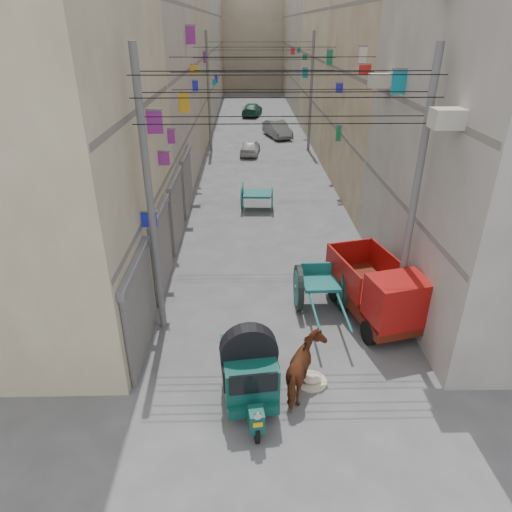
{
  "coord_description": "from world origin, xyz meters",
  "views": [
    {
      "loc": [
        -0.98,
        -5.7,
        8.33
      ],
      "look_at": [
        -0.72,
        6.5,
        2.13
      ],
      "focal_mm": 32.0,
      "sensor_mm": 36.0,
      "label": 1
    }
  ],
  "objects_px": {
    "feed_sack": "(311,378)",
    "distant_car_green": "(252,109)",
    "second_cart": "(257,195)",
    "distant_car_grey": "(277,129)",
    "tonga_cart": "(320,287)",
    "distant_car_white": "(250,147)",
    "mini_truck": "(380,297)",
    "horse": "(305,370)",
    "auto_rickshaw": "(249,369)"
  },
  "relations": [
    {
      "from": "second_cart",
      "to": "tonga_cart",
      "type": "bearing_deg",
      "value": -75.55
    },
    {
      "from": "feed_sack",
      "to": "distant_car_grey",
      "type": "distance_m",
      "value": 29.1
    },
    {
      "from": "tonga_cart",
      "to": "second_cart",
      "type": "xyz_separation_m",
      "value": [
        -1.83,
        8.98,
        -0.04
      ]
    },
    {
      "from": "mini_truck",
      "to": "distant_car_grey",
      "type": "relative_size",
      "value": 1.01
    },
    {
      "from": "second_cart",
      "to": "distant_car_green",
      "type": "distance_m",
      "value": 26.72
    },
    {
      "from": "second_cart",
      "to": "distant_car_grey",
      "type": "xyz_separation_m",
      "value": [
        2.04,
        16.59,
        -0.09
      ]
    },
    {
      "from": "distant_car_white",
      "to": "distant_car_grey",
      "type": "xyz_separation_m",
      "value": [
        2.29,
        5.6,
        0.11
      ]
    },
    {
      "from": "auto_rickshaw",
      "to": "second_cart",
      "type": "height_order",
      "value": "auto_rickshaw"
    },
    {
      "from": "distant_car_white",
      "to": "distant_car_grey",
      "type": "relative_size",
      "value": 0.8
    },
    {
      "from": "feed_sack",
      "to": "horse",
      "type": "xyz_separation_m",
      "value": [
        -0.24,
        -0.41,
        0.62
      ]
    },
    {
      "from": "horse",
      "to": "distant_car_green",
      "type": "relative_size",
      "value": 0.43
    },
    {
      "from": "mini_truck",
      "to": "distant_car_white",
      "type": "distance_m",
      "value": 21.3
    },
    {
      "from": "tonga_cart",
      "to": "feed_sack",
      "type": "height_order",
      "value": "tonga_cart"
    },
    {
      "from": "auto_rickshaw",
      "to": "distant_car_green",
      "type": "distance_m",
      "value": 39.85
    },
    {
      "from": "horse",
      "to": "distant_car_white",
      "type": "distance_m",
      "value": 23.92
    },
    {
      "from": "feed_sack",
      "to": "distant_car_grey",
      "type": "relative_size",
      "value": 0.13
    },
    {
      "from": "distant_car_grey",
      "to": "auto_rickshaw",
      "type": "bearing_deg",
      "value": -111.44
    },
    {
      "from": "horse",
      "to": "auto_rickshaw",
      "type": "bearing_deg",
      "value": 26.65
    },
    {
      "from": "tonga_cart",
      "to": "second_cart",
      "type": "distance_m",
      "value": 9.17
    },
    {
      "from": "mini_truck",
      "to": "second_cart",
      "type": "bearing_deg",
      "value": 95.14
    },
    {
      "from": "feed_sack",
      "to": "auto_rickshaw",
      "type": "bearing_deg",
      "value": -158.59
    },
    {
      "from": "second_cart",
      "to": "distant_car_green",
      "type": "relative_size",
      "value": 0.4
    },
    {
      "from": "distant_car_grey",
      "to": "tonga_cart",
      "type": "bearing_deg",
      "value": -107.04
    },
    {
      "from": "distant_car_white",
      "to": "distant_car_green",
      "type": "distance_m",
      "value": 15.73
    },
    {
      "from": "tonga_cart",
      "to": "mini_truck",
      "type": "distance_m",
      "value": 1.95
    },
    {
      "from": "auto_rickshaw",
      "to": "tonga_cart",
      "type": "height_order",
      "value": "auto_rickshaw"
    },
    {
      "from": "distant_car_white",
      "to": "distant_car_grey",
      "type": "bearing_deg",
      "value": -105.74
    },
    {
      "from": "distant_car_white",
      "to": "distant_car_green",
      "type": "xyz_separation_m",
      "value": [
        0.34,
        15.73,
        0.06
      ]
    },
    {
      "from": "second_cart",
      "to": "horse",
      "type": "xyz_separation_m",
      "value": [
        0.89,
        -12.9,
        0.01
      ]
    },
    {
      "from": "tonga_cart",
      "to": "second_cart",
      "type": "height_order",
      "value": "tonga_cart"
    },
    {
      "from": "auto_rickshaw",
      "to": "tonga_cart",
      "type": "xyz_separation_m",
      "value": [
        2.32,
        4.14,
        -0.21
      ]
    },
    {
      "from": "tonga_cart",
      "to": "distant_car_grey",
      "type": "relative_size",
      "value": 0.85
    },
    {
      "from": "mini_truck",
      "to": "distant_car_green",
      "type": "bearing_deg",
      "value": 81.09
    },
    {
      "from": "auto_rickshaw",
      "to": "horse",
      "type": "distance_m",
      "value": 1.42
    },
    {
      "from": "tonga_cart",
      "to": "mini_truck",
      "type": "xyz_separation_m",
      "value": [
        1.67,
        -0.99,
        0.21
      ]
    },
    {
      "from": "feed_sack",
      "to": "distant_car_green",
      "type": "xyz_separation_m",
      "value": [
        -1.02,
        39.21,
        0.47
      ]
    },
    {
      "from": "feed_sack",
      "to": "horse",
      "type": "distance_m",
      "value": 0.78
    },
    {
      "from": "feed_sack",
      "to": "distant_car_white",
      "type": "height_order",
      "value": "distant_car_white"
    },
    {
      "from": "mini_truck",
      "to": "horse",
      "type": "height_order",
      "value": "mini_truck"
    },
    {
      "from": "second_cart",
      "to": "distant_car_grey",
      "type": "height_order",
      "value": "second_cart"
    },
    {
      "from": "second_cart",
      "to": "horse",
      "type": "bearing_deg",
      "value": -83.12
    },
    {
      "from": "mini_truck",
      "to": "feed_sack",
      "type": "xyz_separation_m",
      "value": [
        -2.38,
        -2.52,
        -0.86
      ]
    },
    {
      "from": "horse",
      "to": "distant_car_green",
      "type": "distance_m",
      "value": 39.63
    },
    {
      "from": "second_cart",
      "to": "distant_car_grey",
      "type": "bearing_deg",
      "value": 85.93
    },
    {
      "from": "feed_sack",
      "to": "distant_car_green",
      "type": "height_order",
      "value": "distant_car_green"
    },
    {
      "from": "tonga_cart",
      "to": "mini_truck",
      "type": "height_order",
      "value": "mini_truck"
    },
    {
      "from": "mini_truck",
      "to": "distant_car_green",
      "type": "xyz_separation_m",
      "value": [
        -3.4,
        36.69,
        -0.39
      ]
    },
    {
      "from": "distant_car_green",
      "to": "second_cart",
      "type": "bearing_deg",
      "value": 98.84
    },
    {
      "from": "auto_rickshaw",
      "to": "distant_car_grey",
      "type": "relative_size",
      "value": 0.62
    },
    {
      "from": "mini_truck",
      "to": "distant_car_white",
      "type": "relative_size",
      "value": 1.25
    }
  ]
}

